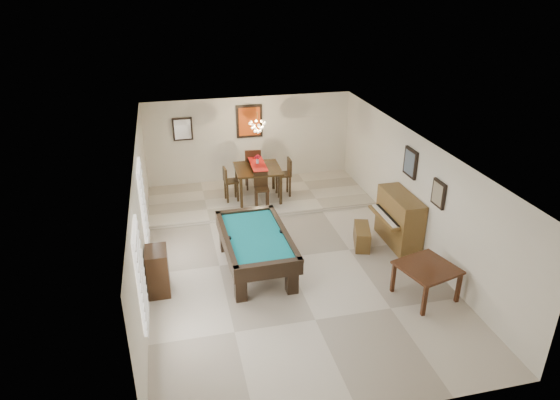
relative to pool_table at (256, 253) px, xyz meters
name	(u,v)px	position (x,y,z in m)	size (l,w,h in m)	color
ground_plane	(286,258)	(0.74, 0.31, -0.42)	(6.00, 9.00, 0.02)	beige
wall_back	(250,141)	(0.74, 4.81, 0.89)	(6.00, 0.04, 2.60)	silver
wall_front	(367,346)	(0.74, -4.19, 0.89)	(6.00, 0.04, 2.60)	silver
wall_left	(142,220)	(-2.26, 0.31, 0.89)	(0.04, 9.00, 2.60)	silver
wall_right	(415,192)	(3.74, 0.31, 0.89)	(0.04, 9.00, 2.60)	silver
ceiling	(287,147)	(0.74, 0.31, 2.19)	(6.00, 9.00, 0.04)	white
dining_step	(258,197)	(0.74, 3.56, -0.35)	(6.00, 2.50, 0.12)	beige
window_left_front	(140,275)	(-2.23, -1.89, 0.99)	(0.06, 1.00, 1.70)	white
window_left_rear	(143,203)	(-2.23, 0.91, 0.99)	(0.06, 1.00, 1.70)	white
pool_table	(256,253)	(0.00, 0.00, 0.00)	(1.34, 2.48, 0.83)	black
square_table	(425,281)	(3.04, -1.72, -0.07)	(1.00, 1.00, 0.69)	#341A0D
upright_piano	(394,220)	(3.31, 0.37, 0.20)	(0.82, 1.47, 1.23)	brown
piano_bench	(362,236)	(2.58, 0.44, -0.18)	(0.33, 0.85, 0.47)	brown
apothecary_chest	(158,271)	(-2.03, -0.35, 0.06)	(0.42, 0.63, 0.94)	black
dining_table	(258,181)	(0.69, 3.37, 0.21)	(1.21, 1.21, 1.00)	black
flower_vase	(257,159)	(0.69, 3.37, 0.84)	(0.15, 0.15, 0.25)	#A50E1C
dining_chair_south	(262,192)	(0.65, 2.64, 0.20)	(0.36, 0.36, 0.98)	black
dining_chair_north	(253,168)	(0.68, 4.10, 0.31)	(0.45, 0.45, 1.20)	black
dining_chair_west	(231,184)	(-0.04, 3.39, 0.18)	(0.35, 0.35, 0.95)	black
dining_chair_east	(283,177)	(1.41, 3.40, 0.24)	(0.39, 0.39, 1.06)	black
chandelier	(257,123)	(0.74, 3.51, 1.79)	(0.44, 0.44, 0.60)	#FFE5B2
back_painting	(249,121)	(0.74, 4.77, 1.49)	(0.75, 0.06, 0.95)	#D84C14
back_mirror	(183,129)	(-1.16, 4.77, 1.39)	(0.55, 0.06, 0.65)	white
right_picture_upper	(411,163)	(3.70, 0.61, 1.49)	(0.06, 0.55, 0.65)	slate
right_picture_lower	(439,194)	(3.70, -0.69, 1.29)	(0.06, 0.45, 0.55)	gray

